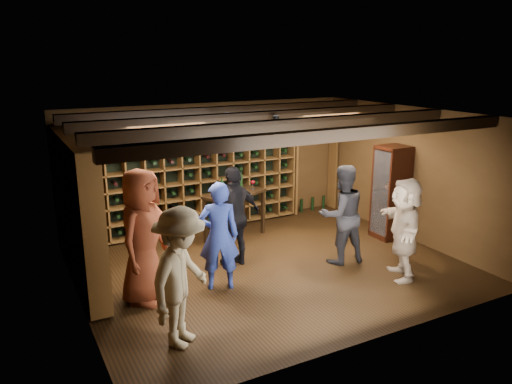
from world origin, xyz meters
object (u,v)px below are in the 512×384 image
display_cabinet (391,194)px  guest_khaki (181,278)px  man_grey_suit (342,214)px  guest_woman_black (235,217)px  tasting_table (235,198)px  guest_red_floral (143,236)px  guest_beige (404,228)px  man_blue_shirt (219,236)px

display_cabinet → guest_khaki: display_cabinet is taller
man_grey_suit → guest_khaki: size_ratio=0.97×
guest_woman_black → tasting_table: 1.27m
guest_red_floral → display_cabinet: bearing=-41.9°
display_cabinet → tasting_table: size_ratio=1.31×
guest_beige → tasting_table: size_ratio=1.20×
man_grey_suit → guest_red_floral: 3.31m
tasting_table → guest_red_floral: bearing=-166.8°
tasting_table → man_grey_suit: bearing=-83.9°
guest_woman_black → guest_khaki: size_ratio=0.98×
display_cabinet → guest_beige: display_cabinet is taller
guest_beige → tasting_table: 3.21m
man_blue_shirt → guest_woman_black: 0.88m
guest_red_floral → tasting_table: size_ratio=1.44×
display_cabinet → guest_woman_black: bearing=176.9°
man_grey_suit → guest_beige: 1.06m
man_grey_suit → guest_red_floral: bearing=4.0°
guest_red_floral → guest_khaki: size_ratio=1.12×
tasting_table → guest_woman_black: bearing=-139.5°
man_blue_shirt → tasting_table: man_blue_shirt is taller
guest_red_floral → tasting_table: bearing=-8.9°
guest_red_floral → guest_woman_black: (1.67, 0.54, -0.12)m
guest_red_floral → tasting_table: 2.79m
man_blue_shirt → guest_beige: 2.87m
display_cabinet → man_blue_shirt: size_ratio=1.06×
man_blue_shirt → guest_red_floral: (-1.09, 0.12, 0.14)m
guest_red_floral → guest_beige: 3.95m
display_cabinet → man_grey_suit: 1.66m
display_cabinet → guest_beige: (-1.08, -1.48, -0.05)m
man_grey_suit → tasting_table: bearing=-52.9°
guest_khaki → guest_beige: 3.71m
man_grey_suit → guest_khaki: (-3.21, -1.14, 0.02)m
guest_red_floral → tasting_table: (2.22, 1.69, -0.17)m
man_blue_shirt → tasting_table: bearing=-102.2°
guest_red_floral → guest_beige: guest_red_floral is taller
display_cabinet → tasting_table: display_cabinet is taller
man_blue_shirt → guest_beige: size_ratio=1.02×
man_blue_shirt → guest_beige: bearing=179.5°
guest_beige → display_cabinet: bearing=173.6°
guest_beige → man_blue_shirt: bearing=-80.6°
guest_khaki → display_cabinet: bearing=-23.6°
display_cabinet → guest_red_floral: guest_red_floral is taller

